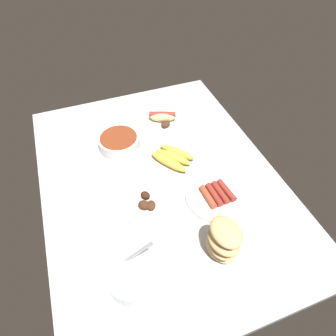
% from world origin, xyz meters
% --- Properties ---
extents(ground_plane, '(1.20, 0.90, 0.03)m').
position_xyz_m(ground_plane, '(0.00, 0.00, -0.01)').
color(ground_plane, '#B2B2B7').
extents(bowl_coleslaw, '(0.16, 0.16, 0.15)m').
position_xyz_m(bowl_coleslaw, '(-0.36, 0.21, 0.03)').
color(bowl_coleslaw, silver).
rests_on(bowl_coleslaw, ground_plane).
extents(banana_bunch, '(0.20, 0.18, 0.04)m').
position_xyz_m(banana_bunch, '(0.07, -0.08, 0.02)').
color(banana_bunch, gold).
rests_on(banana_bunch, ground_plane).
extents(plate_grilled_meat, '(0.18, 0.18, 0.04)m').
position_xyz_m(plate_grilled_meat, '(-0.11, 0.09, 0.01)').
color(plate_grilled_meat, white).
rests_on(plate_grilled_meat, ground_plane).
extents(plate_hotdog_assembled, '(0.23, 0.23, 0.06)m').
position_xyz_m(plate_hotdog_assembled, '(0.32, -0.13, 0.02)').
color(plate_hotdog_assembled, white).
rests_on(plate_hotdog_assembled, ground_plane).
extents(bread_stack, '(0.14, 0.11, 0.14)m').
position_xyz_m(bread_stack, '(-0.36, -0.08, 0.07)').
color(bread_stack, '#DBB77A').
rests_on(bread_stack, ground_plane).
extents(plate_sausages, '(0.23, 0.23, 0.03)m').
position_xyz_m(plate_sausages, '(-0.16, -0.17, 0.01)').
color(plate_sausages, white).
rests_on(plate_sausages, ground_plane).
extents(bowl_chili, '(0.17, 0.17, 0.06)m').
position_xyz_m(bowl_chili, '(0.23, 0.11, 0.03)').
color(bowl_chili, white).
rests_on(bowl_chili, ground_plane).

